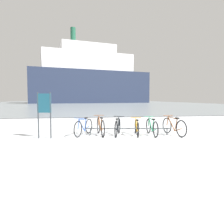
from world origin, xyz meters
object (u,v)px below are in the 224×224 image
at_px(bicycle_0, 84,127).
at_px(info_sign, 44,107).
at_px(bicycle_1, 100,126).
at_px(bicycle_3, 137,127).
at_px(ferry_ship, 90,79).
at_px(bicycle_4, 152,127).
at_px(bicycle_5, 174,126).
at_px(bicycle_2, 118,127).

distance_m(bicycle_0, info_sign, 1.80).
xyz_separation_m(bicycle_1, bicycle_3, (1.53, -0.29, -0.04)).
relative_size(bicycle_1, ferry_ship, 0.04).
xyz_separation_m(bicycle_4, info_sign, (-4.41, -0.03, 0.87)).
distance_m(bicycle_5, ferry_ship, 66.38).
relative_size(bicycle_3, ferry_ship, 0.04).
xyz_separation_m(bicycle_0, info_sign, (-1.53, -0.41, 0.86)).
height_order(bicycle_4, bicycle_5, bicycle_5).
bearing_deg(bicycle_2, bicycle_3, -6.28).
bearing_deg(bicycle_5, info_sign, 179.13).
relative_size(bicycle_4, info_sign, 0.94).
xyz_separation_m(bicycle_1, bicycle_2, (0.72, -0.20, -0.02)).
relative_size(info_sign, ferry_ship, 0.04).
height_order(bicycle_4, ferry_ship, ferry_ship).
height_order(bicycle_0, bicycle_1, bicycle_1).
distance_m(bicycle_2, info_sign, 3.09).
height_order(bicycle_3, ferry_ship, ferry_ship).
distance_m(bicycle_2, ferry_ship, 66.11).
bearing_deg(bicycle_0, ferry_ship, 87.38).
distance_m(bicycle_4, bicycle_5, 0.95).
xyz_separation_m(bicycle_0, bicycle_2, (1.43, -0.22, 0.00)).
bearing_deg(bicycle_2, bicycle_5, -6.69).
distance_m(bicycle_0, ferry_ship, 65.95).
bearing_deg(bicycle_0, bicycle_4, -7.65).
relative_size(bicycle_4, ferry_ship, 0.04).
bearing_deg(ferry_ship, bicycle_3, -90.65).
bearing_deg(bicycle_4, info_sign, -179.65).
bearing_deg(bicycle_0, bicycle_5, -7.39).
height_order(bicycle_0, ferry_ship, ferry_ship).
bearing_deg(bicycle_3, bicycle_0, 172.26).
xyz_separation_m(bicycle_0, bicycle_3, (2.24, -0.30, -0.02)).
bearing_deg(bicycle_1, ferry_ship, 88.01).
bearing_deg(bicycle_5, bicycle_1, 171.28).
xyz_separation_m(bicycle_0, bicycle_4, (2.88, -0.39, -0.01)).
relative_size(bicycle_1, bicycle_5, 1.03).
xyz_separation_m(bicycle_3, info_sign, (-3.77, -0.11, 0.88)).
distance_m(bicycle_1, bicycle_4, 2.20).
distance_m(bicycle_0, bicycle_5, 3.85).
height_order(bicycle_2, ferry_ship, ferry_ship).
xyz_separation_m(bicycle_2, bicycle_4, (1.45, -0.17, -0.01)).
bearing_deg(bicycle_1, info_sign, -170.03).
height_order(bicycle_3, bicycle_4, bicycle_4).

